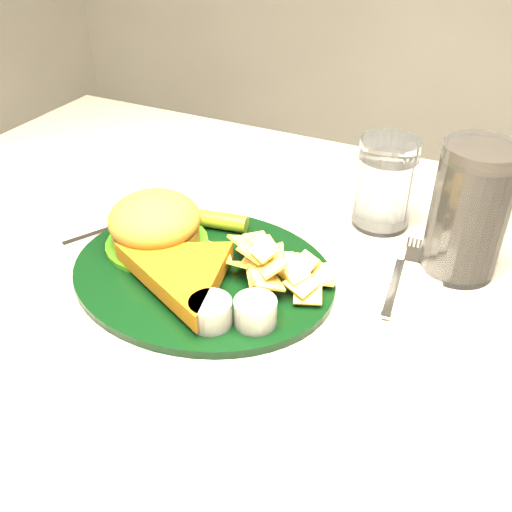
{
  "coord_description": "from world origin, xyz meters",
  "views": [
    {
      "loc": [
        0.24,
        -0.5,
        1.16
      ],
      "look_at": [
        0.01,
        -0.04,
        0.8
      ],
      "focal_mm": 40.0,
      "sensor_mm": 36.0,
      "label": 1
    }
  ],
  "objects_px": {
    "dinner_plate": "(201,252)",
    "water_glass": "(385,183)",
    "table": "(259,460)",
    "fork_napkin": "(395,283)",
    "cola_glass": "(469,211)"
  },
  "relations": [
    {
      "from": "dinner_plate",
      "to": "water_glass",
      "type": "height_order",
      "value": "water_glass"
    },
    {
      "from": "dinner_plate",
      "to": "fork_napkin",
      "type": "relative_size",
      "value": 2.17
    },
    {
      "from": "cola_glass",
      "to": "fork_napkin",
      "type": "xyz_separation_m",
      "value": [
        -0.06,
        -0.07,
        -0.07
      ]
    },
    {
      "from": "table",
      "to": "dinner_plate",
      "type": "height_order",
      "value": "dinner_plate"
    },
    {
      "from": "dinner_plate",
      "to": "table",
      "type": "bearing_deg",
      "value": 37.18
    },
    {
      "from": "dinner_plate",
      "to": "cola_glass",
      "type": "bearing_deg",
      "value": 29.04
    },
    {
      "from": "dinner_plate",
      "to": "cola_glass",
      "type": "xyz_separation_m",
      "value": [
        0.27,
        0.15,
        0.04
      ]
    },
    {
      "from": "water_glass",
      "to": "cola_glass",
      "type": "distance_m",
      "value": 0.13
    },
    {
      "from": "cola_glass",
      "to": "dinner_plate",
      "type": "bearing_deg",
      "value": -150.8
    },
    {
      "from": "table",
      "to": "cola_glass",
      "type": "relative_size",
      "value": 7.49
    },
    {
      "from": "table",
      "to": "dinner_plate",
      "type": "relative_size",
      "value": 3.77
    },
    {
      "from": "table",
      "to": "fork_napkin",
      "type": "relative_size",
      "value": 8.16
    },
    {
      "from": "dinner_plate",
      "to": "fork_napkin",
      "type": "xyz_separation_m",
      "value": [
        0.21,
        0.08,
        -0.03
      ]
    },
    {
      "from": "water_glass",
      "to": "fork_napkin",
      "type": "bearing_deg",
      "value": -66.71
    },
    {
      "from": "table",
      "to": "dinner_plate",
      "type": "bearing_deg",
      "value": -142.66
    }
  ]
}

